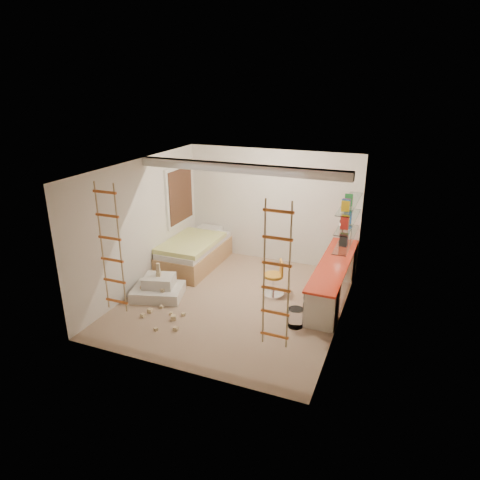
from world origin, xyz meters
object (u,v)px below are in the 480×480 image
at_px(desk, 333,278).
at_px(play_platform, 158,289).
at_px(swivel_chair, 274,283).
at_px(bed, 195,252).

xyz_separation_m(desk, play_platform, (-3.17, -1.24, -0.24)).
distance_m(desk, play_platform, 3.41).
xyz_separation_m(desk, swivel_chair, (-1.08, -0.34, -0.14)).
relative_size(swivel_chair, play_platform, 0.65).
bearing_deg(desk, play_platform, -158.55).
relative_size(desk, swivel_chair, 3.86).
bearing_deg(play_platform, bed, 91.07).
bearing_deg(bed, swivel_chair, -18.43).
height_order(desk, play_platform, desk).
relative_size(desk, play_platform, 2.51).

